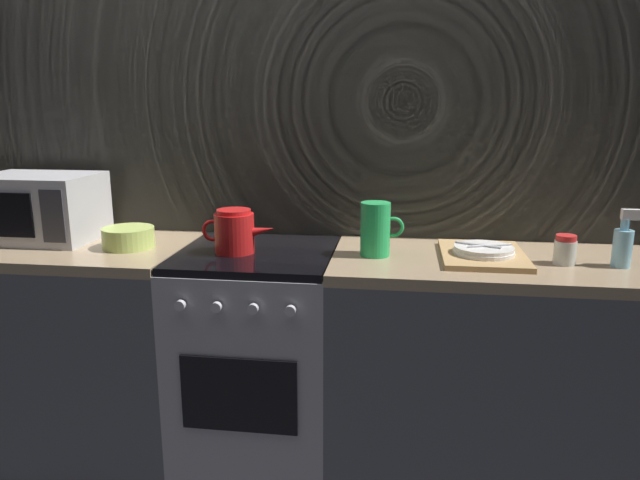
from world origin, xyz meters
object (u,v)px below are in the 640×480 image
(stove_unit, at_px, (259,359))
(mixing_bowl, at_px, (128,238))
(microwave, at_px, (39,207))
(spray_bottle, at_px, (623,244))
(kettle, at_px, (235,232))
(pitcher, at_px, (376,229))
(spice_jar, at_px, (565,250))
(dish_pile, at_px, (483,253))

(stove_unit, relative_size, mixing_bowl, 4.50)
(microwave, distance_m, spray_bottle, 2.24)
(kettle, relative_size, pitcher, 1.42)
(kettle, relative_size, mixing_bowl, 1.42)
(kettle, distance_m, spice_jar, 1.20)
(mixing_bowl, xyz_separation_m, spray_bottle, (1.82, -0.03, 0.04))
(dish_pile, bearing_deg, pitcher, -177.81)
(microwave, relative_size, spray_bottle, 2.27)
(mixing_bowl, height_order, dish_pile, mixing_bowl)
(dish_pile, relative_size, spray_bottle, 1.97)
(stove_unit, xyz_separation_m, spray_bottle, (1.31, -0.05, 0.53))
(stove_unit, height_order, microwave, microwave)
(microwave, bearing_deg, kettle, -6.81)
(stove_unit, bearing_deg, spray_bottle, -2.01)
(mixing_bowl, relative_size, spice_jar, 1.90)
(microwave, distance_m, kettle, 0.86)
(spice_jar, distance_m, spray_bottle, 0.19)
(kettle, distance_m, spray_bottle, 1.38)
(microwave, height_order, spray_bottle, microwave)
(kettle, bearing_deg, pitcher, 3.12)
(spice_jar, bearing_deg, dish_pile, 170.80)
(mixing_bowl, bearing_deg, spray_bottle, -0.87)
(mixing_bowl, bearing_deg, stove_unit, 2.07)
(mixing_bowl, bearing_deg, kettle, -2.46)
(kettle, height_order, spray_bottle, spray_bottle)
(microwave, distance_m, dish_pile, 1.78)
(spice_jar, bearing_deg, spray_bottle, -2.62)
(mixing_bowl, height_order, spice_jar, spice_jar)
(spice_jar, xyz_separation_m, spray_bottle, (0.19, -0.01, 0.03))
(pitcher, bearing_deg, microwave, 176.97)
(kettle, relative_size, spice_jar, 2.71)
(spray_bottle, bearing_deg, kettle, 179.63)
(microwave, relative_size, pitcher, 2.30)
(stove_unit, distance_m, mixing_bowl, 0.71)
(kettle, bearing_deg, spice_jar, -0.02)
(stove_unit, height_order, pitcher, pitcher)
(dish_pile, distance_m, spice_jar, 0.28)
(kettle, xyz_separation_m, mixing_bowl, (-0.44, 0.02, -0.04))
(stove_unit, distance_m, spice_jar, 1.23)
(stove_unit, relative_size, pitcher, 4.50)
(microwave, xyz_separation_m, dish_pile, (1.78, -0.06, -0.12))
(kettle, relative_size, spray_bottle, 1.40)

